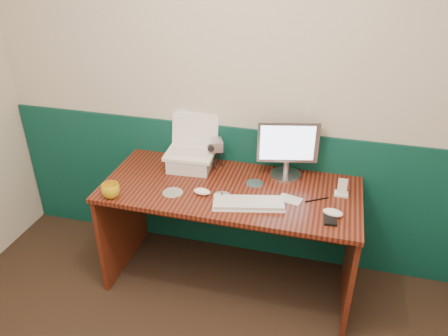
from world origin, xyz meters
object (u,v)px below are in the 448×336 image
(desk, at_px, (230,236))
(monitor, at_px, (287,150))
(mug, at_px, (111,191))
(laptop, at_px, (189,137))
(keyboard, at_px, (249,204))
(camcorder, at_px, (217,153))

(desk, relative_size, monitor, 4.20)
(desk, bearing_deg, mug, -156.81)
(monitor, bearing_deg, mug, -164.88)
(desk, distance_m, monitor, 0.69)
(laptop, relative_size, monitor, 0.83)
(monitor, height_order, keyboard, monitor)
(keyboard, xyz_separation_m, mug, (-0.82, -0.12, 0.03))
(desk, distance_m, mug, 0.84)
(desk, distance_m, keyboard, 0.45)
(monitor, distance_m, mug, 1.12)
(desk, relative_size, laptop, 5.04)
(mug, distance_m, camcorder, 0.74)
(desk, bearing_deg, monitor, 37.04)
(desk, distance_m, laptop, 0.71)
(desk, bearing_deg, laptop, 150.56)
(desk, xyz_separation_m, monitor, (0.31, 0.24, 0.57))
(keyboard, distance_m, mug, 0.83)
(desk, xyz_separation_m, mug, (-0.67, -0.28, 0.42))
(monitor, xyz_separation_m, mug, (-0.98, -0.52, -0.15))
(laptop, distance_m, camcorder, 0.22)
(monitor, relative_size, keyboard, 0.93)
(laptop, relative_size, camcorder, 1.52)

